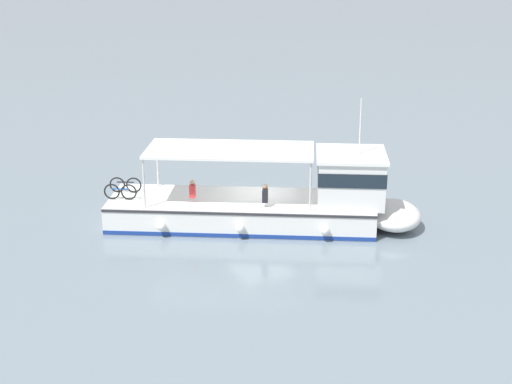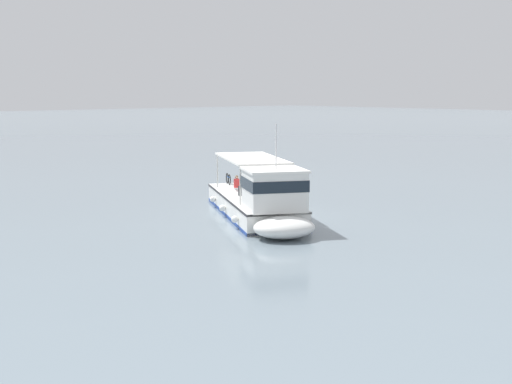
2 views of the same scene
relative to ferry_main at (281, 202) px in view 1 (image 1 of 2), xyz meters
The scene contains 2 objects.
ground_plane 1.65m from the ferry_main, 76.31° to the right, with size 400.00×400.00×0.00m, color slate.
ferry_main is the anchor object (origin of this frame).
Camera 1 is at (12.57, 27.48, 11.27)m, focal length 53.28 mm.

